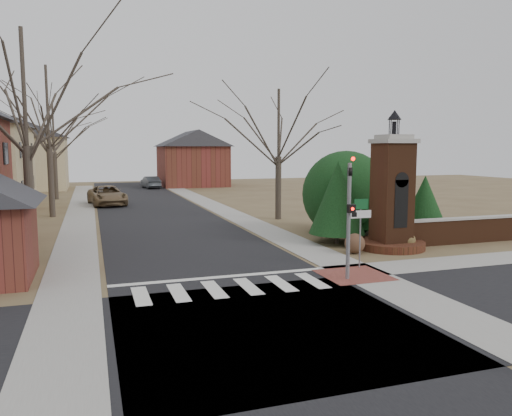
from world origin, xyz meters
name	(u,v)px	position (x,y,z in m)	size (l,w,h in m)	color
ground	(238,295)	(0.00, 0.00, 0.00)	(120.00, 120.00, 0.00)	brown
main_street	(155,213)	(0.00, 22.00, 0.01)	(8.00, 70.00, 0.01)	black
cross_street	(270,325)	(0.00, -3.00, 0.01)	(120.00, 8.00, 0.01)	black
crosswalk_zone	(231,288)	(0.00, 0.80, 0.01)	(8.00, 2.20, 0.02)	silver
stop_bar	(220,277)	(0.00, 2.30, 0.01)	(8.00, 0.35, 0.02)	silver
sidewalk_right_main	(223,210)	(5.20, 22.00, 0.01)	(2.00, 60.00, 0.02)	gray
sidewalk_left	(80,216)	(-5.20, 22.00, 0.01)	(2.00, 60.00, 0.02)	gray
curb_apron	(354,275)	(4.80, 1.00, 0.01)	(2.40, 2.40, 0.02)	brown
traffic_signal_pole	(349,208)	(4.30, 0.57, 2.59)	(0.28, 0.41, 4.50)	slate
sign_post	(360,219)	(5.59, 1.99, 1.95)	(0.90, 0.07, 2.75)	slate
brick_gate_monument	(392,203)	(9.00, 4.99, 2.17)	(3.20, 3.20, 6.47)	#4C2816
brick_garden_wall	(468,230)	(13.50, 5.00, 0.66)	(7.50, 0.50, 1.30)	#4C2816
house_distant_left	(20,153)	(-12.01, 48.00, 4.25)	(10.80, 8.80, 8.53)	#CDBE89
house_distant_right	(192,157)	(7.99, 47.99, 3.65)	(8.80, 8.80, 7.30)	maroon
evergreen_near	(337,197)	(7.20, 7.00, 2.30)	(2.80, 2.80, 4.10)	#473D33
evergreen_mid	(382,188)	(10.50, 8.20, 2.60)	(3.40, 3.40, 4.70)	#473D33
evergreen_far	(425,202)	(12.50, 7.20, 1.90)	(2.40, 2.40, 3.30)	#473D33
evergreen_mass	(345,191)	(9.00, 9.50, 2.40)	(4.80, 4.80, 4.80)	black
bare_tree_0	(23,79)	(-7.00, 9.00, 7.70)	(8.05, 8.05, 11.15)	#473D33
bare_tree_1	(47,99)	(-7.00, 22.00, 8.03)	(8.40, 8.40, 11.64)	#473D33
bare_tree_2	(53,123)	(-7.50, 35.00, 7.03)	(7.35, 7.35, 10.19)	#473D33
bare_tree_3	(279,118)	(7.50, 16.00, 6.69)	(7.00, 7.00, 9.70)	#473D33
pickup_truck	(107,195)	(-3.13, 28.52, 0.81)	(2.67, 5.80, 1.61)	olive
distant_car	(150,182)	(2.40, 45.60, 0.72)	(1.52, 4.36, 1.44)	#363A3E
dry_shrub_left	(355,243)	(6.80, 4.49, 0.46)	(0.91, 0.91, 0.91)	brown
dry_shrub_right	(407,241)	(9.62, 4.60, 0.41)	(0.81, 0.81, 0.81)	brown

